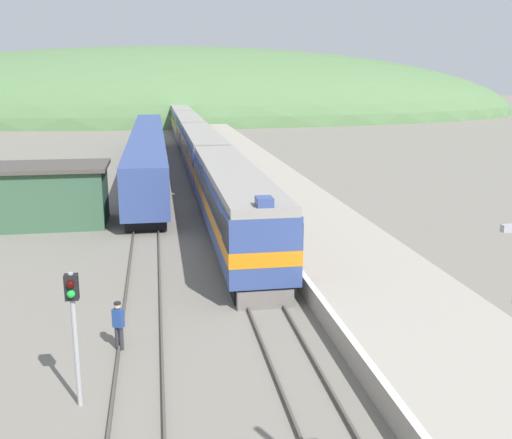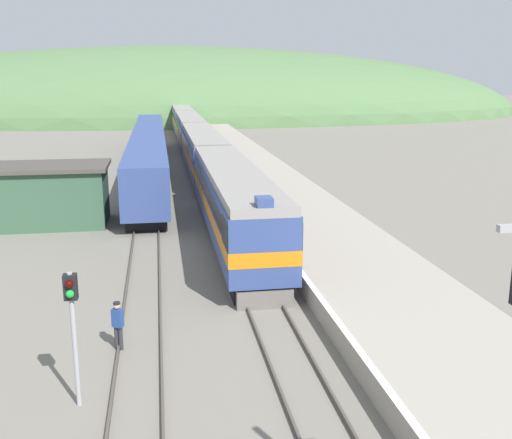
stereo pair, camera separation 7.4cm
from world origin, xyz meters
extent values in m
cube|color=#4C443D|center=(-0.72, 70.00, 0.08)|extent=(0.08, 180.00, 0.16)
cube|color=#4C443D|center=(0.72, 70.00, 0.08)|extent=(0.08, 180.00, 0.16)
cube|color=#4C443D|center=(-5.56, 70.00, 0.08)|extent=(0.08, 180.00, 0.16)
cube|color=#4C443D|center=(-4.13, 70.00, 0.08)|extent=(0.08, 180.00, 0.16)
cube|color=#9E9689|center=(4.86, 50.00, 0.43)|extent=(6.19, 140.00, 0.87)
cube|color=silver|center=(1.89, 50.00, 0.87)|extent=(0.24, 140.00, 0.01)
ellipsoid|color=#517547|center=(0.00, 135.14, 0.00)|extent=(161.96, 72.88, 30.41)
cube|color=#385B42|center=(-10.68, 34.12, 1.76)|extent=(6.73, 4.33, 3.52)
cube|color=#47423D|center=(-10.68, 34.12, 3.64)|extent=(7.23, 4.83, 0.24)
cube|color=black|center=(0.00, 28.64, 0.42)|extent=(2.40, 19.60, 0.85)
cube|color=#334784|center=(0.00, 28.64, 2.29)|extent=(2.93, 20.85, 2.87)
cube|color=orange|center=(0.00, 28.64, 2.06)|extent=(2.96, 20.87, 0.63)
cube|color=black|center=(0.00, 28.64, 2.92)|extent=(2.95, 19.60, 0.86)
cube|color=gray|center=(0.00, 28.64, 3.92)|extent=(2.75, 20.85, 0.40)
cube|color=black|center=(0.00, 19.35, 2.92)|extent=(2.97, 2.20, 1.15)
cube|color=#334784|center=(0.00, 18.67, 4.30)|extent=(0.64, 0.80, 0.36)
cube|color=slate|center=(0.00, 18.42, 0.38)|extent=(2.28, 0.40, 0.77)
cube|color=black|center=(0.00, 50.50, 0.42)|extent=(2.40, 19.82, 0.85)
cube|color=#334784|center=(0.00, 50.50, 2.29)|extent=(2.93, 21.08, 2.87)
cube|color=orange|center=(0.00, 50.50, 2.06)|extent=(2.96, 21.10, 0.63)
cube|color=black|center=(0.00, 50.50, 2.92)|extent=(2.95, 19.82, 0.86)
cube|color=gray|center=(0.00, 50.50, 3.92)|extent=(2.75, 21.08, 0.40)
cube|color=black|center=(0.00, 72.48, 0.42)|extent=(2.40, 19.82, 0.85)
cube|color=#334784|center=(0.00, 72.48, 2.29)|extent=(2.93, 21.08, 2.87)
cube|color=orange|center=(0.00, 72.48, 2.06)|extent=(2.96, 21.10, 0.63)
cube|color=black|center=(0.00, 72.48, 2.92)|extent=(2.95, 19.82, 0.86)
cube|color=gray|center=(0.00, 72.48, 3.92)|extent=(2.75, 21.08, 0.40)
cube|color=black|center=(0.00, 94.46, 0.42)|extent=(2.40, 19.82, 0.85)
cube|color=#334784|center=(0.00, 94.46, 2.29)|extent=(2.93, 21.08, 2.87)
cube|color=orange|center=(0.00, 94.46, 2.06)|extent=(2.96, 21.10, 0.63)
cube|color=black|center=(0.00, 94.46, 2.92)|extent=(2.95, 19.82, 0.86)
cube|color=gray|center=(0.00, 94.46, 3.92)|extent=(2.75, 21.08, 0.40)
cube|color=black|center=(-4.84, 53.83, 0.40)|extent=(2.46, 45.29, 0.80)
cube|color=#334784|center=(-4.84, 53.83, 2.38)|extent=(2.90, 47.18, 3.17)
cylinder|color=#9E9EA3|center=(-6.46, 12.13, 1.97)|extent=(0.14, 0.14, 3.94)
cube|color=black|center=(-6.46, 12.13, 3.54)|extent=(0.36, 0.28, 0.71)
sphere|color=#3C0504|center=(-6.46, 11.96, 3.68)|extent=(0.22, 0.22, 0.22)
sphere|color=green|center=(-6.46, 11.96, 3.40)|extent=(0.22, 0.22, 0.22)
cylinder|color=#2D2D33|center=(-5.62, 15.60, 0.41)|extent=(0.14, 0.14, 0.83)
cylinder|color=#2D2D33|center=(-5.47, 15.51, 0.41)|extent=(0.14, 0.14, 0.83)
cube|color=navy|center=(-5.55, 15.55, 1.14)|extent=(0.42, 0.37, 0.64)
sphere|color=tan|center=(-5.55, 15.55, 1.57)|extent=(0.22, 0.22, 0.22)
cylinder|color=black|center=(-5.55, 15.55, 1.68)|extent=(0.23, 0.23, 0.07)
camera|label=1|loc=(-4.05, -3.69, 9.10)|focal=42.00mm
camera|label=2|loc=(-3.98, -3.70, 9.10)|focal=42.00mm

